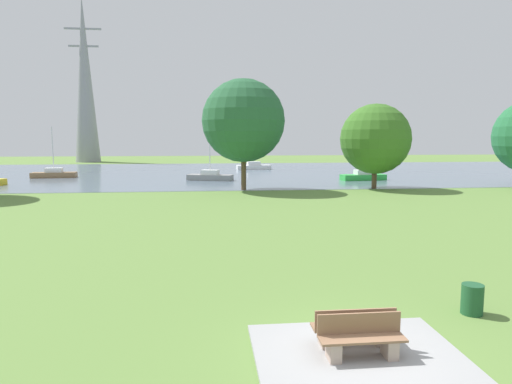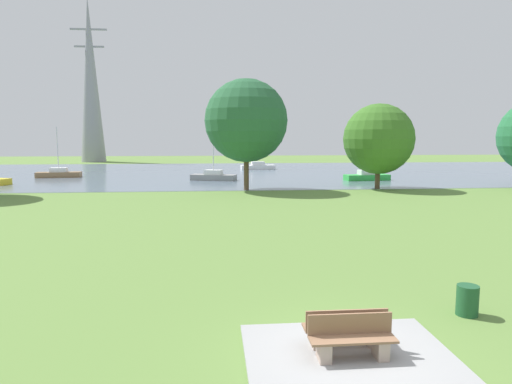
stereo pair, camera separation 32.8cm
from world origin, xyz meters
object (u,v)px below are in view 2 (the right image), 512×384
(sailboat_green, at_px, (367,176))
(electricity_pylon, at_px, (91,80))
(tree_east_near, at_px, (246,121))
(tree_west_near, at_px, (379,139))
(bench_facing_inland, at_px, (352,341))
(bench_facing_water, at_px, (344,330))
(litter_bin, at_px, (467,300))
(sailboat_white, at_px, (258,166))
(sailboat_brown, at_px, (59,174))
(sailboat_gray, at_px, (213,176))

(sailboat_green, distance_m, electricity_pylon, 56.94)
(tree_east_near, relative_size, tree_west_near, 1.27)
(bench_facing_inland, bearing_deg, tree_east_near, 89.97)
(bench_facing_water, xyz_separation_m, electricity_pylon, (-24.84, 77.50, 14.33))
(litter_bin, bearing_deg, bench_facing_inland, -149.88)
(litter_bin, xyz_separation_m, tree_west_near, (7.99, 28.52, 4.03))
(bench_facing_water, height_order, electricity_pylon, electricity_pylon)
(bench_facing_water, bearing_deg, electricity_pylon, 107.77)
(bench_facing_water, distance_m, tree_west_near, 32.63)
(bench_facing_water, relative_size, sailboat_white, 0.23)
(sailboat_white, bearing_deg, sailboat_brown, -156.14)
(litter_bin, bearing_deg, sailboat_white, 90.40)
(sailboat_green, distance_m, sailboat_brown, 34.50)
(sailboat_green, relative_size, sailboat_brown, 1.33)
(sailboat_green, bearing_deg, tree_east_near, -150.59)
(sailboat_green, distance_m, sailboat_gray, 16.36)
(electricity_pylon, bearing_deg, sailboat_green, -46.00)
(sailboat_green, bearing_deg, electricity_pylon, 134.00)
(litter_bin, height_order, sailboat_gray, sailboat_gray)
(sailboat_white, height_order, tree_east_near, tree_east_near)
(tree_west_near, distance_m, electricity_pylon, 60.73)
(tree_east_near, bearing_deg, litter_bin, -82.51)
(sailboat_green, relative_size, sailboat_gray, 1.38)
(sailboat_green, xyz_separation_m, sailboat_brown, (-33.86, 6.58, -0.02))
(bench_facing_water, height_order, sailboat_brown, sailboat_brown)
(bench_facing_water, distance_m, sailboat_gray, 39.49)
(litter_bin, height_order, tree_west_near, tree_west_near)
(tree_west_near, bearing_deg, litter_bin, -105.64)
(sailboat_gray, bearing_deg, bench_facing_water, -85.86)
(bench_facing_water, bearing_deg, sailboat_white, 86.45)
(sailboat_brown, height_order, sailboat_gray, sailboat_brown)
(tree_east_near, bearing_deg, bench_facing_inland, -90.03)
(bench_facing_water, distance_m, litter_bin, 4.13)
(sailboat_green, bearing_deg, litter_bin, -104.94)
(bench_facing_water, bearing_deg, tree_east_near, 89.97)
(electricity_pylon, bearing_deg, tree_east_near, -62.24)
(bench_facing_inland, height_order, sailboat_green, sailboat_green)
(bench_facing_water, relative_size, electricity_pylon, 0.06)
(sailboat_white, bearing_deg, electricity_pylon, 141.44)
(sailboat_gray, height_order, electricity_pylon, electricity_pylon)
(sailboat_brown, height_order, tree_west_near, tree_west_near)
(tree_west_near, xyz_separation_m, electricity_pylon, (-36.61, 47.33, 10.37))
(sailboat_white, relative_size, electricity_pylon, 0.27)
(bench_facing_inland, xyz_separation_m, tree_east_near, (0.01, 30.83, 5.53))
(sailboat_gray, bearing_deg, bench_facing_inland, -85.91)
(sailboat_white, distance_m, tree_west_near, 26.48)
(sailboat_white, xyz_separation_m, tree_east_near, (-3.40, -24.69, 5.53))
(bench_facing_inland, xyz_separation_m, litter_bin, (3.78, 2.19, -0.07))
(sailboat_white, distance_m, tree_east_near, 25.53)
(sailboat_gray, bearing_deg, tree_east_near, -72.50)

